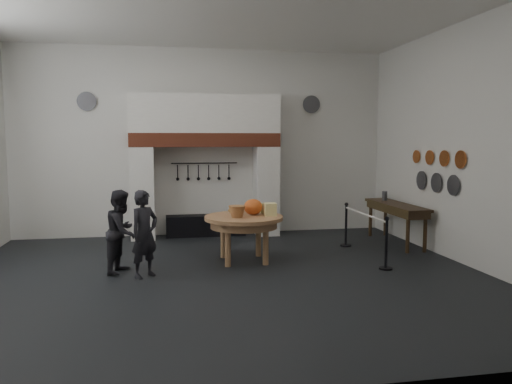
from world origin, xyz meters
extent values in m
cube|color=black|center=(0.00, 0.00, 0.00)|extent=(9.00, 8.00, 0.02)
cube|color=silver|center=(0.00, 0.00, 4.50)|extent=(9.00, 8.00, 0.02)
cube|color=silver|center=(0.00, 4.00, 2.25)|extent=(9.00, 0.02, 4.50)
cube|color=silver|center=(0.00, -4.00, 2.25)|extent=(9.00, 0.02, 4.50)
cube|color=silver|center=(4.50, 0.00, 2.25)|extent=(0.02, 8.00, 4.50)
cube|color=silver|center=(-1.48, 3.65, 1.07)|extent=(0.55, 0.70, 2.15)
cube|color=silver|center=(1.48, 3.65, 1.07)|extent=(0.55, 0.70, 2.15)
cube|color=#9E442B|center=(0.00, 3.65, 2.31)|extent=(3.50, 0.72, 0.32)
cube|color=silver|center=(0.00, 3.65, 2.92)|extent=(3.50, 0.70, 0.90)
cube|color=black|center=(0.00, 3.72, 0.25)|extent=(1.90, 0.45, 0.50)
cylinder|color=black|center=(0.00, 3.92, 1.75)|extent=(1.60, 0.02, 0.02)
cylinder|color=#A67E4E|center=(0.50, 1.02, 0.84)|extent=(1.68, 1.68, 0.07)
ellipsoid|color=orange|center=(0.70, 1.12, 1.03)|extent=(0.36, 0.36, 0.31)
cube|color=#E6DB8A|center=(1.00, 0.97, 0.99)|extent=(0.22, 0.22, 0.24)
cube|color=#D1CC7D|center=(0.98, 1.27, 0.97)|extent=(0.18, 0.18, 0.20)
cone|color=#A66C3D|center=(0.35, 0.87, 0.98)|extent=(0.36, 0.36, 0.22)
ellipsoid|color=olive|center=(0.40, 1.37, 0.94)|extent=(0.31, 0.18, 0.13)
imported|color=black|center=(-1.32, 0.25, 0.74)|extent=(0.64, 0.62, 1.48)
imported|color=black|center=(-1.72, 0.65, 0.73)|extent=(0.75, 0.85, 1.45)
cube|color=#392B15|center=(4.10, 2.01, 0.87)|extent=(0.55, 2.20, 0.06)
cylinder|color=#46464B|center=(4.10, 2.61, 1.01)|extent=(0.12, 0.12, 0.22)
cylinder|color=#C6662D|center=(4.46, 0.20, 1.95)|extent=(0.03, 0.34, 0.34)
cylinder|color=#C6662D|center=(4.46, 0.75, 1.95)|extent=(0.03, 0.32, 0.32)
cylinder|color=#C6662D|center=(4.46, 1.30, 1.95)|extent=(0.03, 0.30, 0.30)
cylinder|color=#C6662D|center=(4.46, 1.85, 1.95)|extent=(0.03, 0.28, 0.28)
cylinder|color=#4C4C51|center=(4.46, 0.40, 1.45)|extent=(0.03, 0.40, 0.40)
cylinder|color=#4C4C51|center=(4.46, 1.00, 1.45)|extent=(0.03, 0.40, 0.40)
cylinder|color=#4C4C51|center=(4.46, 1.60, 1.45)|extent=(0.03, 0.40, 0.40)
cylinder|color=#4C4C51|center=(-2.70, 3.96, 3.20)|extent=(0.44, 0.03, 0.44)
cylinder|color=#4C4C51|center=(2.70, 3.96, 3.20)|extent=(0.44, 0.03, 0.44)
cylinder|color=black|center=(2.91, -0.05, 0.45)|extent=(0.05, 0.05, 0.90)
cylinder|color=black|center=(2.91, 1.95, 0.45)|extent=(0.05, 0.05, 0.90)
cylinder|color=silver|center=(2.91, 0.95, 0.85)|extent=(0.04, 2.00, 0.04)
camera|label=1|loc=(-0.99, -8.23, 2.32)|focal=35.00mm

